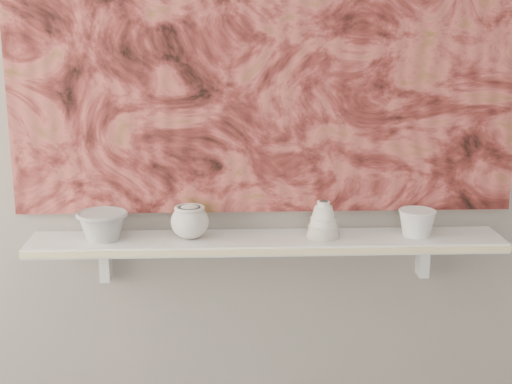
{
  "coord_description": "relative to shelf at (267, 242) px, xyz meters",
  "views": [
    {
      "loc": [
        -0.11,
        -0.51,
        1.56
      ],
      "look_at": [
        -0.03,
        1.49,
        1.07
      ],
      "focal_mm": 50.0,
      "sensor_mm": 36.0,
      "label": 1
    }
  ],
  "objects": [
    {
      "name": "wall_back",
      "position": [
        0.0,
        0.09,
        0.44
      ],
      "size": [
        3.6,
        0.0,
        3.6
      ],
      "primitive_type": "plane",
      "rotation": [
        1.57,
        0.0,
        0.0
      ],
      "color": "gray",
      "rests_on": "floor"
    },
    {
      "name": "shelf",
      "position": [
        0.0,
        0.0,
        0.0
      ],
      "size": [
        1.4,
        0.18,
        0.03
      ],
      "primitive_type": "cube",
      "color": "silver",
      "rests_on": "wall_back"
    },
    {
      "name": "shelf_stripe",
      "position": [
        0.0,
        -0.09,
        0.0
      ],
      "size": [
        1.4,
        0.01,
        0.02
      ],
      "primitive_type": "cube",
      "color": "beige",
      "rests_on": "shelf"
    },
    {
      "name": "bracket_left",
      "position": [
        -0.49,
        0.06,
        -0.07
      ],
      "size": [
        0.03,
        0.06,
        0.12
      ],
      "primitive_type": "cube",
      "color": "silver",
      "rests_on": "wall_back"
    },
    {
      "name": "bracket_right",
      "position": [
        0.49,
        0.06,
        -0.07
      ],
      "size": [
        0.03,
        0.06,
        0.12
      ],
      "primitive_type": "cube",
      "color": "silver",
      "rests_on": "wall_back"
    },
    {
      "name": "painting",
      "position": [
        0.0,
        0.08,
        0.62
      ],
      "size": [
        1.5,
        0.02,
        1.1
      ],
      "primitive_type": "cube",
      "color": "maroon",
      "rests_on": "wall_back"
    },
    {
      "name": "house_motif",
      "position": [
        0.45,
        0.07,
        0.32
      ],
      "size": [
        0.09,
        0.0,
        0.08
      ],
      "primitive_type": "cube",
      "color": "black",
      "rests_on": "painting"
    },
    {
      "name": "bowl_grey",
      "position": [
        -0.48,
        0.0,
        0.06
      ],
      "size": [
        0.16,
        0.16,
        0.09
      ],
      "primitive_type": null,
      "rotation": [
        0.0,
        0.0,
        0.07
      ],
      "color": "#A0A09D",
      "rests_on": "shelf"
    },
    {
      "name": "cup_cream",
      "position": [
        -0.23,
        0.0,
        0.07
      ],
      "size": [
        0.14,
        0.14,
        0.1
      ],
      "primitive_type": null,
      "rotation": [
        0.0,
        0.0,
        -0.24
      ],
      "color": "beige",
      "rests_on": "shelf"
    },
    {
      "name": "bell_vessel",
      "position": [
        0.17,
        0.0,
        0.07
      ],
      "size": [
        0.13,
        0.13,
        0.11
      ],
      "primitive_type": null,
      "rotation": [
        0.0,
        0.0,
        -0.35
      ],
      "color": "silver",
      "rests_on": "shelf"
    },
    {
      "name": "bowl_white",
      "position": [
        0.45,
        0.0,
        0.06
      ],
      "size": [
        0.14,
        0.14,
        0.08
      ],
      "primitive_type": null,
      "rotation": [
        0.0,
        0.0,
        -0.31
      ],
      "color": "silver",
      "rests_on": "shelf"
    }
  ]
}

